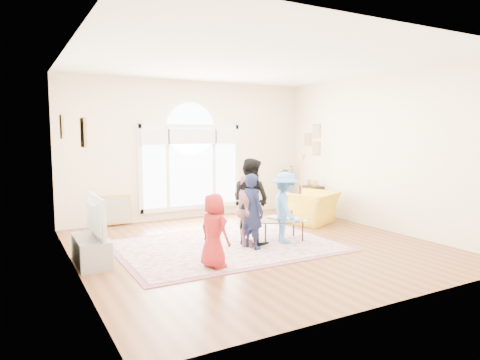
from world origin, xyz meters
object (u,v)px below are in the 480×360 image
area_rug (227,245)px  armchair (312,208)px  television (90,217)px  coffee_table (280,220)px  tv_console (91,251)px

area_rug → armchair: 2.71m
area_rug → television: bearing=178.4°
armchair → coffee_table: bearing=8.6°
area_rug → coffee_table: (1.03, -0.15, 0.39)m
area_rug → television: television is taller
coffee_table → area_rug: bearing=-176.1°
coffee_table → armchair: 1.82m
tv_console → television: bearing=-0.0°
armchair → television: bearing=-15.4°
coffee_table → television: bearing=-171.3°
coffee_table → armchair: (1.52, 1.00, -0.05)m
area_rug → tv_console: 2.31m
tv_console → armchair: size_ratio=0.93×
area_rug → armchair: size_ratio=3.36×
coffee_table → armchair: size_ratio=1.18×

